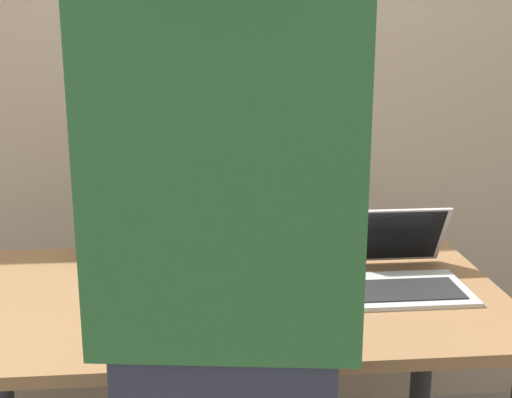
{
  "coord_description": "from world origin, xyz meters",
  "views": [
    {
      "loc": [
        -0.07,
        -1.69,
        1.43
      ],
      "look_at": [
        0.09,
        0.0,
        0.99
      ],
      "focal_mm": 48.82,
      "sensor_mm": 36.0,
      "label": 1
    }
  ],
  "objects_px": {
    "beer_bottle_green": "(140,231)",
    "beer_bottle_dark": "(94,225)",
    "beer_bottle_brown": "(144,217)",
    "beer_bottle_amber": "(112,218)",
    "person_figure": "(228,351)",
    "laptop": "(400,269)"
  },
  "relations": [
    {
      "from": "beer_bottle_dark",
      "to": "beer_bottle_amber",
      "type": "distance_m",
      "value": 0.1
    },
    {
      "from": "beer_bottle_brown",
      "to": "beer_bottle_amber",
      "type": "xyz_separation_m",
      "value": [
        -0.1,
        0.03,
        -0.01
      ]
    },
    {
      "from": "beer_bottle_amber",
      "to": "person_figure",
      "type": "height_order",
      "value": "person_figure"
    },
    {
      "from": "beer_bottle_green",
      "to": "beer_bottle_brown",
      "type": "bearing_deg",
      "value": 88.74
    },
    {
      "from": "laptop",
      "to": "beer_bottle_brown",
      "type": "xyz_separation_m",
      "value": [
        -0.69,
        0.3,
        0.08
      ]
    },
    {
      "from": "beer_bottle_dark",
      "to": "person_figure",
      "type": "xyz_separation_m",
      "value": [
        0.34,
        -0.82,
        -0.0
      ]
    },
    {
      "from": "beer_bottle_brown",
      "to": "beer_bottle_green",
      "type": "xyz_separation_m",
      "value": [
        -0.0,
        -0.14,
        0.0
      ]
    },
    {
      "from": "person_figure",
      "to": "beer_bottle_amber",
      "type": "bearing_deg",
      "value": 108.29
    },
    {
      "from": "beer_bottle_green",
      "to": "beer_bottle_dark",
      "type": "bearing_deg",
      "value": 150.66
    },
    {
      "from": "beer_bottle_dark",
      "to": "beer_bottle_brown",
      "type": "bearing_deg",
      "value": 24.14
    },
    {
      "from": "laptop",
      "to": "beer_bottle_green",
      "type": "distance_m",
      "value": 0.72
    },
    {
      "from": "beer_bottle_amber",
      "to": "person_figure",
      "type": "relative_size",
      "value": 0.17
    },
    {
      "from": "beer_bottle_dark",
      "to": "beer_bottle_green",
      "type": "relative_size",
      "value": 0.96
    },
    {
      "from": "beer_bottle_green",
      "to": "person_figure",
      "type": "relative_size",
      "value": 0.18
    },
    {
      "from": "beer_bottle_brown",
      "to": "person_figure",
      "type": "height_order",
      "value": "person_figure"
    },
    {
      "from": "laptop",
      "to": "beer_bottle_brown",
      "type": "height_order",
      "value": "beer_bottle_brown"
    },
    {
      "from": "laptop",
      "to": "person_figure",
      "type": "height_order",
      "value": "person_figure"
    },
    {
      "from": "beer_bottle_amber",
      "to": "person_figure",
      "type": "xyz_separation_m",
      "value": [
        0.3,
        -0.9,
        0.01
      ]
    },
    {
      "from": "beer_bottle_dark",
      "to": "beer_bottle_amber",
      "type": "height_order",
      "value": "beer_bottle_dark"
    },
    {
      "from": "laptop",
      "to": "beer_bottle_green",
      "type": "relative_size",
      "value": 1.11
    },
    {
      "from": "beer_bottle_brown",
      "to": "beer_bottle_green",
      "type": "relative_size",
      "value": 1.02
    },
    {
      "from": "person_figure",
      "to": "beer_bottle_dark",
      "type": "bearing_deg",
      "value": 112.7
    }
  ]
}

